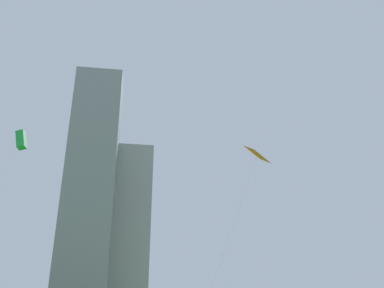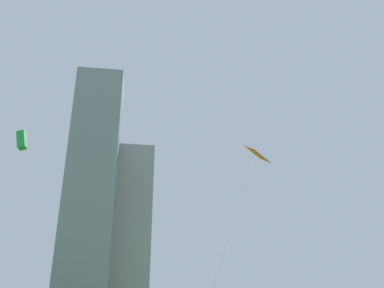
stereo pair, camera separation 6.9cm
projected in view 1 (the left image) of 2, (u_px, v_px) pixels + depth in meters
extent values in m
cylinder|color=silver|center=(230.00, 234.00, 29.68)|extent=(5.84, 8.64, 15.63)
pyramid|color=orange|center=(258.00, 154.00, 36.65)|extent=(2.22, 2.14, 1.55)
cube|color=green|center=(21.00, 140.00, 50.34)|extent=(1.49, 1.10, 2.53)
cube|color=gray|center=(90.00, 191.00, 128.11)|extent=(17.33, 18.91, 78.53)
cube|color=#939399|center=(117.00, 236.00, 136.16)|extent=(24.16, 24.02, 56.80)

